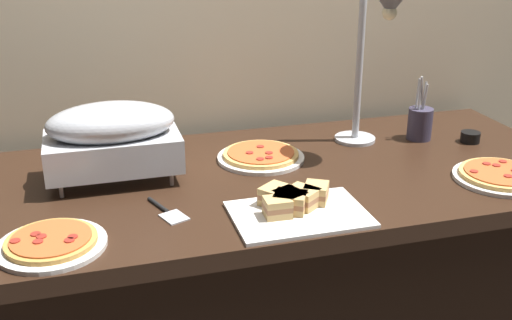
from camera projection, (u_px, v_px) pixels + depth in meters
The scene contains 11 objects.
back_wall at pixel (236, 3), 2.19m from camera, with size 4.40×0.04×2.40m, color #C6B593.
buffet_table at pixel (277, 279), 2.04m from camera, with size 1.90×0.84×0.76m.
chafing_dish at pixel (112, 137), 1.81m from camera, with size 0.38×0.22×0.24m.
heat_lamp at pixel (383, 19), 1.88m from camera, with size 0.15×0.33×0.56m.
pizza_plate_front at pixel (261, 156), 2.00m from camera, with size 0.28×0.28×0.03m.
pizza_plate_center at pixel (51, 243), 1.48m from camera, with size 0.26×0.26×0.03m.
pizza_plate_raised_stand at pixel (501, 176), 1.85m from camera, with size 0.28×0.28×0.03m.
sandwich_platter at pixel (295, 205), 1.64m from camera, with size 0.35×0.24×0.06m.
sauce_cup_near at pixel (470, 137), 2.15m from camera, with size 0.07×0.07×0.04m.
utensil_holder at pixel (420, 123), 2.17m from camera, with size 0.08×0.08×0.22m.
serving_spatula at pixel (166, 211), 1.65m from camera, with size 0.09×0.17×0.01m.
Camera 1 is at (-0.55, -1.67, 1.50)m, focal length 43.99 mm.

